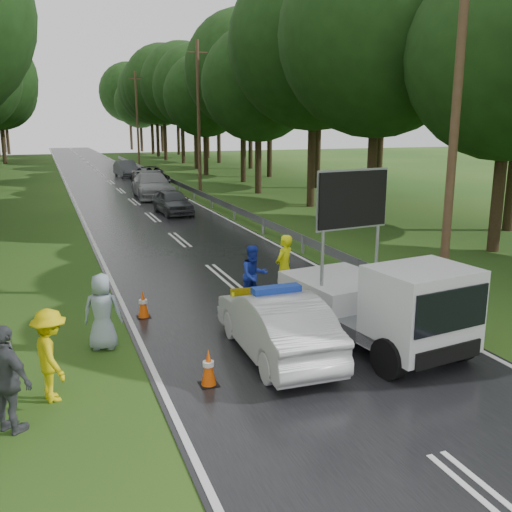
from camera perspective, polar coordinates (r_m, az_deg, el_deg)
name	(u,v)px	position (r m, az deg, el deg)	size (l,w,h in m)	color
ground	(304,345)	(12.64, 4.87, -8.85)	(160.00, 160.00, 0.00)	#1E4814
road	(121,191)	(41.14, -13.37, 6.36)	(7.00, 140.00, 0.02)	black
guardrail	(174,182)	(41.38, -8.23, 7.37)	(0.12, 60.06, 0.70)	gray
utility_pole_near	(456,109)	(16.23, 19.37, 13.68)	(1.40, 0.24, 10.00)	#453320
utility_pole_mid	(199,116)	(39.90, -5.75, 13.72)	(1.40, 0.24, 10.00)	#453320
utility_pole_far	(137,118)	(65.36, -11.79, 13.35)	(1.40, 0.24, 10.00)	#453320
police_sedan	(276,324)	(11.84, 2.03, -6.85)	(1.55, 4.14, 1.49)	silver
work_truck	(383,302)	(12.48, 12.56, -4.55)	(2.60, 4.85, 3.69)	gray
barrier	(286,296)	(13.22, 3.04, -4.06)	(2.59, 0.43, 1.08)	#E7F40D
officer	(284,268)	(15.40, 2.83, -1.18)	(0.66, 0.43, 1.81)	#F5FD0D
civilian	(254,276)	(14.98, -0.22, -1.96)	(0.79, 0.61, 1.62)	#1B31B3
bystander_left	(51,355)	(10.60, -19.84, -9.32)	(1.07, 0.61, 1.65)	yellow
bystander_mid	(7,380)	(9.77, -23.61, -11.28)	(1.03, 0.43, 1.76)	#42454A
bystander_right	(102,312)	(12.56, -15.12, -5.40)	(0.81, 0.53, 1.66)	#8D9EA9
queue_car_first	(173,202)	(30.33, -8.33, 5.39)	(1.50, 3.73, 1.27)	#393C40
queue_car_second	(152,185)	(37.07, -10.32, 6.99)	(2.22, 5.46, 1.59)	gray
queue_car_third	(150,177)	(43.11, -10.54, 7.78)	(2.47, 5.35, 1.49)	black
queue_car_fourth	(126,169)	(51.63, -12.86, 8.51)	(1.48, 4.24, 1.40)	#3C3F44
cone_near_left	(208,368)	(10.69, -4.77, -11.09)	(0.34, 0.34, 0.73)	black
cone_center	(232,308)	(13.92, -2.39, -5.25)	(0.32, 0.32, 0.68)	black
cone_far	(249,274)	(16.81, -0.67, -1.84)	(0.35, 0.35, 0.75)	black
cone_left_mid	(143,305)	(14.41, -11.22, -4.79)	(0.34, 0.34, 0.71)	black
cone_right	(364,277)	(16.92, 10.79, -2.12)	(0.31, 0.31, 0.66)	black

